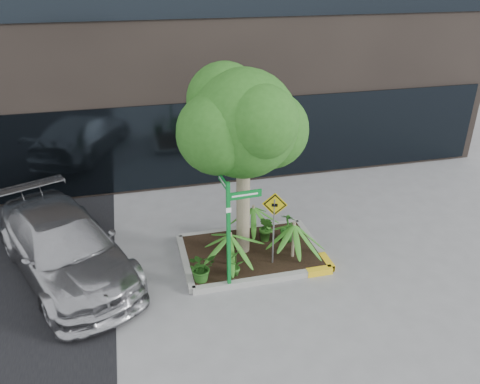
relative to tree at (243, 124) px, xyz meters
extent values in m
plane|color=gray|center=(-0.01, -0.39, -3.30)|extent=(80.00, 80.00, 0.00)
cube|color=#9E9E99|center=(0.19, 1.01, -3.23)|extent=(3.20, 0.15, 0.15)
cube|color=#9E9E99|center=(0.19, -1.19, -3.23)|extent=(3.20, 0.15, 0.15)
cube|color=#9E9E99|center=(-1.41, -0.09, -3.23)|extent=(0.15, 2.20, 0.15)
cube|color=#9E9E99|center=(1.79, -0.09, -3.23)|extent=(0.15, 2.20, 0.15)
cube|color=yellow|center=(1.49, -1.19, -3.23)|extent=(0.60, 0.17, 0.15)
cube|color=black|center=(0.19, -0.09, -3.18)|extent=(3.05, 2.05, 0.06)
cylinder|color=gray|center=(0.00, -0.02, -1.84)|extent=(0.31, 0.31, 2.92)
cylinder|color=gray|center=(0.10, -0.02, -0.77)|extent=(0.55, 0.16, 0.95)
sphere|color=#265D1A|center=(0.00, -0.02, 0.00)|extent=(2.34, 2.34, 2.34)
sphere|color=#265D1A|center=(0.68, 0.28, -0.29)|extent=(1.75, 1.75, 1.75)
sphere|color=#265D1A|center=(-0.58, -0.21, -0.09)|extent=(1.75, 1.75, 1.75)
sphere|color=#265D1A|center=(0.20, -0.60, 0.20)|extent=(1.56, 1.56, 1.56)
sphere|color=#265D1A|center=(-0.29, 0.47, 0.39)|extent=(1.65, 1.65, 1.65)
cylinder|color=gray|center=(1.06, -0.56, -2.70)|extent=(0.07, 0.07, 0.92)
cylinder|color=gray|center=(-0.42, -0.52, -2.74)|extent=(0.07, 0.07, 0.83)
cylinder|color=gray|center=(0.44, 0.65, -2.75)|extent=(0.07, 0.07, 0.80)
imported|color=#AAA9AE|center=(-4.01, 0.23, -2.59)|extent=(3.81, 5.33, 1.43)
imported|color=#204F16|center=(-1.16, -0.94, -2.82)|extent=(0.77, 0.77, 0.67)
imported|color=#26621D|center=(1.20, 0.15, -2.79)|extent=(0.58, 0.58, 0.73)
imported|color=#2F6C21|center=(-0.40, -0.94, -2.82)|extent=(0.49, 0.49, 0.66)
imported|color=#275A1A|center=(0.65, 0.23, -2.80)|extent=(0.51, 0.51, 0.71)
cube|color=#0B7A29|center=(-0.61, -1.20, -2.03)|extent=(0.08, 0.08, 2.54)
cube|color=#0B7A29|center=(-0.27, -1.18, -1.08)|extent=(0.71, 0.07, 0.16)
cube|color=#0B7A29|center=(-0.63, -0.86, -0.90)|extent=(0.07, 0.71, 0.16)
cube|color=white|center=(-0.27, -1.20, -1.08)|extent=(0.54, 0.04, 0.04)
cube|color=white|center=(-0.64, -0.86, -0.90)|extent=(0.04, 0.54, 0.04)
cube|color=white|center=(-0.61, -1.24, -1.35)|extent=(0.11, 0.01, 0.11)
cylinder|color=slate|center=(0.52, -0.71, -2.32)|extent=(0.07, 0.09, 1.66)
cube|color=yellow|center=(0.52, -0.73, -1.63)|extent=(0.52, 0.22, 0.56)
cube|color=black|center=(0.52, -0.74, -1.63)|extent=(0.46, 0.18, 0.49)
cube|color=yellow|center=(0.52, -0.74, -1.63)|extent=(0.39, 0.16, 0.42)
cube|color=black|center=(0.51, -0.75, -1.63)|extent=(0.12, 0.05, 0.07)
camera|label=1|loc=(-2.37, -9.19, 3.06)|focal=35.00mm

